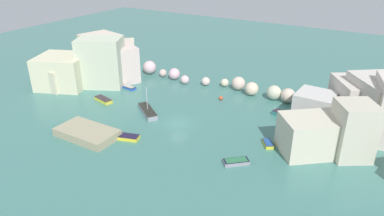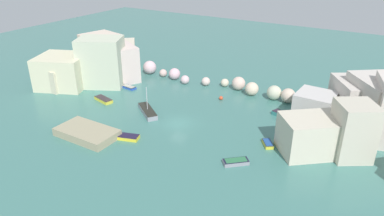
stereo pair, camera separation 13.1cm
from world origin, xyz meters
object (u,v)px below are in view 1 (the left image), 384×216
moored_boat_0 (148,111)px  moored_boat_6 (103,100)px  moored_boat_2 (236,162)px  moored_boat_3 (128,87)px  channel_buoy (221,98)px  stone_dock (87,133)px  moored_boat_1 (285,116)px  moored_boat_4 (127,137)px  moored_boat_5 (268,143)px

moored_boat_0 → moored_boat_6: bearing=-143.2°
moored_boat_2 → moored_boat_3: (-28.22, 12.82, -0.07)m
channel_buoy → moored_boat_0: size_ratio=0.12×
moored_boat_6 → stone_dock: bearing=137.4°
stone_dock → moored_boat_1: bearing=42.4°
moored_boat_2 → moored_boat_4: moored_boat_2 is taller
moored_boat_3 → moored_boat_4: size_ratio=0.90×
moored_boat_0 → moored_boat_3: moored_boat_0 is taller
moored_boat_1 → moored_boat_5: 9.43m
moored_boat_1 → moored_boat_2: (-1.23, -15.76, -0.04)m
moored_boat_0 → moored_boat_4: (2.61, -8.03, -0.13)m
moored_boat_2 → moored_boat_6: (-27.94, 5.81, -0.00)m
stone_dock → moored_boat_2: bearing=12.3°
channel_buoy → moored_boat_3: bearing=-166.7°
moored_boat_1 → moored_boat_3: moored_boat_1 is taller
moored_boat_1 → moored_boat_2: size_ratio=1.40×
channel_buoy → moored_boat_3: (-17.57, -4.14, -0.11)m
moored_boat_1 → moored_boat_6: (-29.17, -9.95, -0.05)m
channel_buoy → stone_dock: bearing=-115.7°
moored_boat_1 → moored_boat_4: bearing=-113.7°
moored_boat_3 → moored_boat_2: bearing=-17.8°
moored_boat_5 → moored_boat_6: bearing=55.8°
moored_boat_2 → moored_boat_0: bearing=-59.6°
moored_boat_1 → moored_boat_6: moored_boat_1 is taller
moored_boat_0 → moored_boat_1: (19.56, 9.89, -0.06)m
moored_boat_1 → moored_boat_4: size_ratio=1.28×
channel_buoy → moored_boat_6: bearing=-147.2°
moored_boat_1 → moored_boat_4: 24.66m
moored_boat_5 → channel_buoy: bearing=14.5°
stone_dock → moored_boat_6: bearing=123.5°
stone_dock → moored_boat_0: bearing=75.4°
moored_boat_0 → moored_boat_1: 21.91m
channel_buoy → moored_boat_5: 16.38m
moored_boat_6 → moored_boat_4: bearing=160.7°
moored_boat_0 → moored_boat_6: moored_boat_0 is taller
moored_boat_5 → moored_boat_2: bearing=128.6°
moored_boat_3 → moored_boat_0: bearing=-28.4°
moored_boat_3 → moored_boat_6: size_ratio=0.79×
stone_dock → moored_boat_3: size_ratio=2.78×
stone_dock → moored_boat_1: size_ratio=1.94×
moored_boat_1 → moored_boat_3: size_ratio=1.43×
stone_dock → channel_buoy: 23.93m
moored_boat_2 → moored_boat_5: size_ratio=1.28×
stone_dock → moored_boat_3: bearing=112.4°
moored_boat_1 → moored_boat_5: size_ratio=1.80×
moored_boat_5 → moored_boat_6: (-29.78, -0.54, 0.03)m
moored_boat_4 → moored_boat_5: moored_boat_4 is taller
moored_boat_3 → moored_boat_6: bearing=-81.1°
moored_boat_0 → moored_boat_1: bearing=63.3°
moored_boat_2 → moored_boat_5: moored_boat_2 is taller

